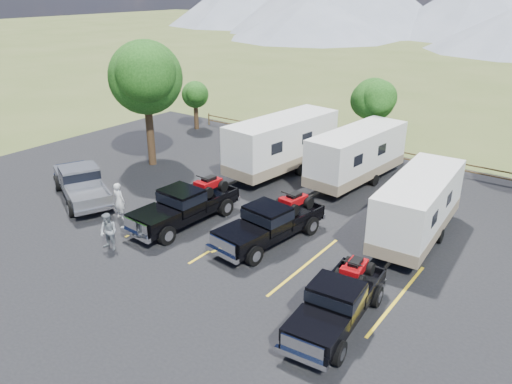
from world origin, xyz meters
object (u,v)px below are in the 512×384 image
Objects in this scene: person_b at (108,232)px; rig_center at (271,222)px; trailer_center at (357,156)px; trailer_right at (418,207)px; person_a at (119,201)px; rig_right at (338,301)px; rig_left at (186,204)px; pickup_silver at (81,183)px; tree_big_nw at (145,77)px; trailer_left at (282,144)px.

rig_center is at bearing 35.56° from person_b.
person_b is (-5.12, -13.68, -0.80)m from trailer_center.
person_a is (-12.57, -6.51, -0.64)m from trailer_right.
rig_right is 3.28× the size of person_b.
rig_left is 0.96× the size of pickup_silver.
person_b is (-10.44, -8.85, -0.72)m from trailer_right.
tree_big_nw is 19.51m from rig_right.
trailer_right is at bearing 135.65° from pickup_silver.
trailer_center is at bearing 108.38° from rig_right.
tree_big_nw is 12.20m from person_b.
trailer_right is (9.75, -3.73, -0.21)m from trailer_left.
rig_right is at bearing 0.15° from person_b.
trailer_center reaches higher than person_b.
rig_left is at bearing -32.61° from tree_big_nw.
trailer_right reaches higher than rig_center.
trailer_left is 10.44m from trailer_right.
trailer_center is (4.25, 9.75, 0.68)m from rig_left.
rig_right is at bearing -26.54° from rig_center.
person_a reaches higher than rig_right.
trailer_left is 1.08× the size of trailer_center.
rig_center is 0.96× the size of pickup_silver.
rig_left is at bearing -161.02° from rig_center.
trailer_right is at bearing -36.35° from trailer_center.
rig_right is 16.08m from pickup_silver.
person_a is at bearing -98.66° from trailer_left.
rig_center is at bearing -162.52° from person_a.
person_b is at bearing -129.99° from rig_center.
rig_left is 8.70m from trailer_left.
trailer_right is 5.09× the size of person_b.
tree_big_nw is at bearing 176.49° from trailer_right.
person_b is at bearing -177.82° from rig_right.
rig_center reaches higher than person_b.
trailer_right is at bearing -153.64° from person_a.
trailer_left is at bearing 94.08° from rig_left.
trailer_left is 5.28× the size of person_a.
pickup_silver is at bearing 147.68° from person_b.
rig_left reaches higher than pickup_silver.
trailer_left reaches higher than trailer_right.
rig_left is at bearing -82.09° from trailer_left.
tree_big_nw reaches higher than trailer_right.
tree_big_nw is at bearing 120.86° from person_b.
rig_left is at bearing -156.13° from trailer_right.
rig_center is 3.27× the size of person_a.
rig_right reaches higher than person_b.
tree_big_nw reaches higher than trailer_left.
person_a is 1.10× the size of person_b.
trailer_center reaches higher than rig_center.
person_a is (-3.00, -1.58, -0.04)m from rig_left.
trailer_center is at bearing 134.44° from trailer_right.
tree_big_nw is 7.88m from pickup_silver.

